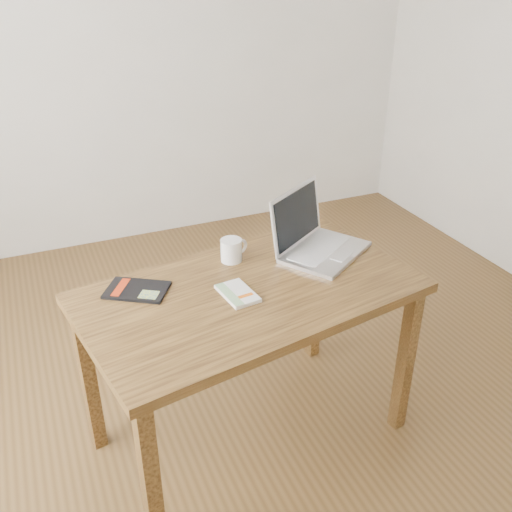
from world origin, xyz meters
name	(u,v)px	position (x,y,z in m)	size (l,w,h in m)	color
room	(244,118)	(-0.07, 0.00, 1.36)	(4.04, 4.04, 2.70)	brown
desk	(250,308)	(-0.12, -0.16, 0.66)	(1.37, 0.93, 0.75)	#533819
white_guidebook	(237,294)	(-0.18, -0.19, 0.76)	(0.13, 0.19, 0.02)	silver
black_guidebook	(137,290)	(-0.51, -0.01, 0.76)	(0.27, 0.25, 0.01)	black
laptop	(315,239)	(0.26, 0.01, 0.80)	(0.47, 0.45, 0.26)	silver
coffee_mug	(232,250)	(-0.10, 0.07, 0.80)	(0.13, 0.09, 0.09)	white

